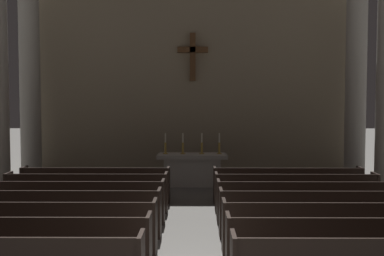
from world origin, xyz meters
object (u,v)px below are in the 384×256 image
at_px(pew_right_row_2, 353,245).
at_px(candlestick_inner_left, 183,147).
at_px(pew_left_row_3, 46,226).
at_px(pew_right_row_4, 318,213).
at_px(pew_right_row_3, 333,227).
at_px(candlestick_inner_right, 202,147).
at_px(pew_left_row_5, 76,201).
at_px(pew_left_row_2, 25,244).
at_px(column_left_fourth, 30,78).
at_px(pew_left_row_7, 96,184).
at_px(candlestick_outer_right, 219,147).
at_px(candlestick_outer_left, 165,147).
at_px(column_right_fourth, 356,78).
at_px(altar, 192,169).
at_px(pew_left_row_6, 87,192).
at_px(pew_right_row_5, 306,202).
at_px(pew_right_row_7, 287,185).
at_px(pew_right_row_6, 296,192).
at_px(pew_left_row_4, 63,212).

xyz_separation_m(pew_right_row_2, candlestick_inner_left, (-2.82, 7.79, 0.74)).
xyz_separation_m(pew_left_row_3, pew_right_row_4, (5.05, 1.05, 0.00)).
xyz_separation_m(pew_right_row_3, candlestick_inner_right, (-2.22, 6.73, 0.74)).
height_order(pew_left_row_5, pew_right_row_2, same).
distance_m(pew_left_row_2, column_left_fourth, 9.34).
relative_size(pew_left_row_7, pew_right_row_4, 1.00).
height_order(pew_right_row_3, candlestick_outer_right, candlestick_outer_right).
height_order(pew_left_row_2, pew_right_row_2, same).
distance_m(pew_right_row_2, candlestick_outer_right, 8.00).
bearing_deg(candlestick_inner_left, candlestick_outer_left, 180.00).
bearing_deg(pew_right_row_3, pew_left_row_7, 140.18).
relative_size(column_right_fourth, candlestick_outer_right, 10.76).
bearing_deg(altar, pew_left_row_5, -118.59).
height_order(pew_right_row_2, candlestick_outer_left, candlestick_outer_left).
distance_m(pew_left_row_6, pew_right_row_3, 5.95).
bearing_deg(pew_right_row_3, pew_left_row_5, 157.37).
height_order(pew_right_row_5, candlestick_outer_left, candlestick_outer_left).
bearing_deg(pew_right_row_4, pew_left_row_7, 147.98).
bearing_deg(candlestick_outer_right, pew_right_row_2, -77.87).
height_order(pew_left_row_3, candlestick_outer_left, candlestick_outer_left).
height_order(pew_left_row_2, candlestick_outer_left, candlestick_outer_left).
xyz_separation_m(pew_right_row_7, candlestick_inner_right, (-2.22, 2.53, 0.74)).
xyz_separation_m(pew_right_row_6, candlestick_outer_right, (-1.67, 3.58, 0.74)).
bearing_deg(column_left_fourth, pew_right_row_6, -28.19).
xyz_separation_m(pew_left_row_5, pew_right_row_3, (5.05, -2.10, 0.00)).
xyz_separation_m(pew_left_row_6, pew_right_row_7, (5.05, 1.05, 0.00)).
height_order(pew_left_row_4, candlestick_outer_right, candlestick_outer_right).
height_order(pew_left_row_7, pew_right_row_3, same).
bearing_deg(candlestick_inner_right, pew_left_row_7, -138.17).
distance_m(pew_left_row_3, altar, 7.19).
distance_m(pew_left_row_4, candlestick_inner_right, 6.39).
xyz_separation_m(pew_left_row_5, pew_left_row_7, (0.00, 2.10, 0.00)).
distance_m(pew_right_row_4, candlestick_outer_left, 6.65).
relative_size(pew_right_row_5, column_left_fourth, 0.55).
relative_size(pew_right_row_6, altar, 1.77).
distance_m(pew_right_row_2, candlestick_inner_left, 8.31).
bearing_deg(candlestick_outer_right, column_left_fourth, 174.22).
xyz_separation_m(pew_left_row_2, pew_left_row_3, (0.00, 1.05, 0.00)).
relative_size(pew_right_row_4, pew_right_row_7, 1.00).
xyz_separation_m(pew_left_row_6, pew_right_row_3, (5.05, -3.16, 0.00)).
distance_m(pew_left_row_5, column_left_fourth, 6.65).
distance_m(pew_left_row_3, candlestick_outer_right, 7.57).
height_order(pew_right_row_4, candlestick_outer_right, candlestick_outer_right).
relative_size(candlestick_inner_left, candlestick_outer_right, 1.00).
distance_m(pew_right_row_6, pew_right_row_7, 1.05).
height_order(pew_right_row_4, candlestick_outer_left, candlestick_outer_left).
bearing_deg(pew_right_row_2, pew_right_row_6, 90.00).
bearing_deg(pew_left_row_5, column_right_fourth, 33.83).
bearing_deg(pew_right_row_4, candlestick_inner_right, 111.37).
height_order(pew_left_row_2, pew_right_row_6, same).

